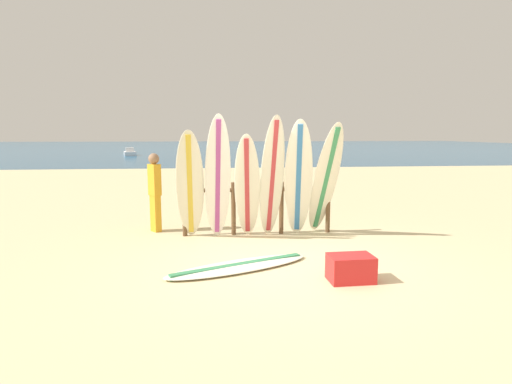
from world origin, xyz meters
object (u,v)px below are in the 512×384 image
object	(u,v)px
surfboard_leaning_left	(218,178)
surfboard_leaning_center_left	(247,187)
surfboard_rack	(258,202)
cooler_box	(351,268)
surfboard_leaning_right	(325,180)
surfboard_leaning_center	(272,177)
surfboard_lying_on_sand	(239,266)
surfboard_leaning_center_right	(298,179)
surfboard_leaning_far_left	(190,186)
beachgoer_standing	(155,189)
small_boat_offshore	(130,153)

from	to	relation	value
surfboard_leaning_left	surfboard_leaning_center_left	size ratio (longest dim) A/B	1.17
surfboard_rack	surfboard_leaning_left	bearing A→B (deg)	-152.05
cooler_box	surfboard_leaning_right	bearing A→B (deg)	80.89
surfboard_leaning_left	surfboard_leaning_right	world-z (taller)	surfboard_leaning_left
surfboard_rack	surfboard_leaning_right	bearing A→B (deg)	-11.74
surfboard_rack	surfboard_leaning_right	distance (m)	1.40
surfboard_leaning_center	surfboard_leaning_right	xyz separation A→B (m)	(1.05, 0.04, -0.06)
surfboard_lying_on_sand	surfboard_leaning_right	bearing A→B (deg)	45.14
surfboard_lying_on_sand	surfboard_rack	bearing A→B (deg)	76.34
surfboard_leaning_center	surfboard_leaning_center_right	distance (m)	0.51
surfboard_leaning_far_left	surfboard_lying_on_sand	xyz separation A→B (m)	(0.80, -1.74, -1.01)
surfboard_leaning_left	surfboard_leaning_center	xyz separation A→B (m)	(1.03, 0.11, -0.00)
surfboard_leaning_far_left	surfboard_lying_on_sand	distance (m)	2.16
surfboard_leaning_far_left	beachgoer_standing	xyz separation A→B (m)	(-0.75, 0.77, -0.16)
surfboard_rack	surfboard_leaning_center	size ratio (longest dim) A/B	1.27
surfboard_leaning_center_left	surfboard_leaning_right	world-z (taller)	surfboard_leaning_right
small_boat_offshore	beachgoer_standing	bearing A→B (deg)	-78.04
cooler_box	surfboard_leaning_center_right	bearing A→B (deg)	93.50
surfboard_leaning_far_left	surfboard_leaning_center_right	world-z (taller)	surfboard_leaning_center_right
surfboard_leaning_right	surfboard_lying_on_sand	size ratio (longest dim) A/B	0.94
surfboard_leaning_left	beachgoer_standing	xyz separation A→B (m)	(-1.27, 0.86, -0.29)
surfboard_leaning_center	surfboard_leaning_center_right	bearing A→B (deg)	-1.26
surfboard_rack	surfboard_leaning_center_right	distance (m)	0.94
surfboard_rack	surfboard_leaning_center_left	distance (m)	0.51
surfboard_leaning_center	small_boat_offshore	world-z (taller)	surfboard_leaning_center
surfboard_leaning_center_right	small_boat_offshore	distance (m)	32.25
surfboard_rack	surfboard_leaning_left	xyz separation A→B (m)	(-0.79, -0.42, 0.52)
surfboard_rack	cooler_box	distance (m)	2.96
surfboard_rack	beachgoer_standing	distance (m)	2.11
surfboard_leaning_far_left	surfboard_leaning_left	size ratio (longest dim) A/B	0.88
surfboard_leaning_left	surfboard_leaning_center_right	size ratio (longest dim) A/B	1.04
beachgoer_standing	surfboard_leaning_center_left	bearing A→B (deg)	-22.23
surfboard_rack	surfboard_leaning_center_left	xyz separation A→B (m)	(-0.23, -0.30, 0.34)
surfboard_rack	surfboard_leaning_right	world-z (taller)	surfboard_leaning_right
surfboard_lying_on_sand	beachgoer_standing	bearing A→B (deg)	121.63
surfboard_lying_on_sand	small_boat_offshore	xyz separation A→B (m)	(-7.93, 32.65, 0.22)
surfboard_rack	surfboard_leaning_right	xyz separation A→B (m)	(1.29, -0.27, 0.45)
surfboard_rack	surfboard_lying_on_sand	world-z (taller)	surfboard_rack
surfboard_leaning_far_left	cooler_box	size ratio (longest dim) A/B	3.47
surfboard_leaning_far_left	small_boat_offshore	distance (m)	31.73
small_boat_offshore	surfboard_leaning_far_left	bearing A→B (deg)	-77.01
surfboard_leaning_left	surfboard_leaning_center_left	world-z (taller)	surfboard_leaning_left
surfboard_leaning_left	cooler_box	xyz separation A→B (m)	(1.77, -2.34, -1.00)
small_boat_offshore	surfboard_leaning_center_right	bearing A→B (deg)	-73.45
surfboard_leaning_center_right	small_boat_offshore	size ratio (longest dim) A/B	0.92
surfboard_leaning_center_left	surfboard_lying_on_sand	bearing A→B (deg)	-98.70
surfboard_leaning_left	surfboard_leaning_center_right	xyz separation A→B (m)	(1.54, 0.09, -0.04)
surfboard_leaning_center	cooler_box	xyz separation A→B (m)	(0.74, -2.44, -0.99)
surfboard_leaning_left	small_boat_offshore	distance (m)	31.94
surfboard_leaning_center	surfboard_leaning_right	size ratio (longest dim) A/B	1.06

